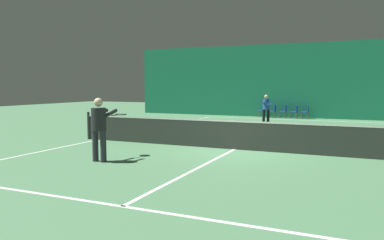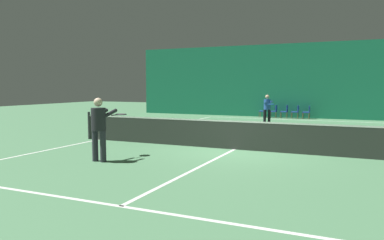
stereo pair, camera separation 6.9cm
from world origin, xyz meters
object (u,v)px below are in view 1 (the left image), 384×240
object	(u,v)px
courtside_chair_4	(306,111)
courtside_chair_0	(263,110)
player_far	(266,107)
courtside_chair_2	(284,111)
courtside_chair_1	(273,110)
courtside_chair_3	(295,111)
player_near	(100,125)
tennis_net	(235,134)

from	to	relation	value
courtside_chair_4	courtside_chair_0	bearing A→B (deg)	-90.00
player_far	courtside_chair_2	distance (m)	4.16
courtside_chair_0	courtside_chair_4	xyz separation A→B (m)	(2.79, 0.00, 0.00)
courtside_chair_2	player_far	bearing A→B (deg)	-3.29
courtside_chair_1	courtside_chair_0	bearing A→B (deg)	-90.00
player_far	courtside_chair_2	world-z (taller)	player_far
courtside_chair_2	courtside_chair_3	distance (m)	0.70
courtside_chair_3	player_far	bearing A→B (deg)	-12.76
courtside_chair_0	courtside_chair_4	bearing A→B (deg)	90.00
courtside_chair_1	courtside_chair_3	world-z (taller)	same
player_far	courtside_chair_2	xyz separation A→B (m)	(0.24, 4.13, -0.45)
player_near	courtside_chair_4	bearing A→B (deg)	-10.46
tennis_net	courtside_chair_0	world-z (taller)	tennis_net
player_near	courtside_chair_3	xyz separation A→B (m)	(2.77, 16.37, -0.53)
player_near	courtside_chair_4	world-z (taller)	player_near
tennis_net	courtside_chair_4	bearing A→B (deg)	87.02
courtside_chair_2	courtside_chair_3	world-z (taller)	same
tennis_net	player_far	bearing A→B (deg)	96.15
courtside_chair_2	courtside_chair_3	bearing A→B (deg)	90.00
tennis_net	courtside_chair_4	world-z (taller)	tennis_net
courtside_chair_2	courtside_chair_1	bearing A→B (deg)	-90.00
courtside_chair_3	tennis_net	bearing A→B (deg)	0.09
tennis_net	player_near	world-z (taller)	player_near
player_far	courtside_chair_2	size ratio (longest dim) A/B	1.90
courtside_chair_2	courtside_chair_0	bearing A→B (deg)	-90.00
tennis_net	courtside_chair_0	bearing A→B (deg)	99.24
player_near	courtside_chair_1	bearing A→B (deg)	-3.30
tennis_net	courtside_chair_1	world-z (taller)	tennis_net
courtside_chair_3	courtside_chair_4	world-z (taller)	same
tennis_net	courtside_chair_1	xyz separation A→B (m)	(-1.42, 13.00, -0.03)
player_near	courtside_chair_0	world-z (taller)	player_near
courtside_chair_2	courtside_chair_4	bearing A→B (deg)	90.00
player_near	courtside_chair_3	size ratio (longest dim) A/B	2.09
player_near	courtside_chair_1	world-z (taller)	player_near
courtside_chair_1	courtside_chair_4	distance (m)	2.09
player_near	courtside_chair_2	world-z (taller)	player_near
player_far	courtside_chair_4	bearing A→B (deg)	133.62
tennis_net	player_far	distance (m)	8.93
courtside_chair_0	courtside_chair_2	bearing A→B (deg)	90.00
courtside_chair_0	courtside_chair_2	size ratio (longest dim) A/B	1.00
player_far	courtside_chair_1	bearing A→B (deg)	161.56
courtside_chair_0	courtside_chair_3	xyz separation A→B (m)	(2.09, 0.00, 0.00)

